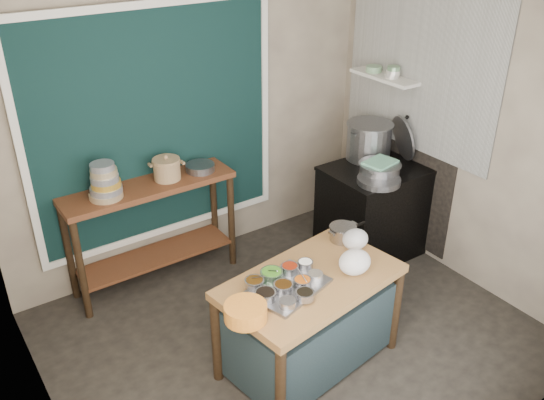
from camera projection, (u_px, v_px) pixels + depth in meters
floor at (292, 336)px, 4.52m from camera, size 3.50×3.00×0.02m
back_wall at (191, 112)px, 4.96m from camera, size 3.50×0.02×2.80m
left_wall at (22, 256)px, 2.98m from camera, size 0.02×3.00×2.80m
right_wall at (467, 122)px, 4.74m from camera, size 0.02×3.00×2.80m
curtain_panel at (156, 127)px, 4.78m from camera, size 2.10×0.02×1.90m
curtain_frame at (157, 127)px, 4.77m from camera, size 2.22×0.03×2.02m
tile_panel at (421, 54)px, 4.92m from camera, size 0.02×1.70×1.70m
soot_patch at (399, 172)px, 5.53m from camera, size 0.01×1.30×1.30m
wall_shelf at (384, 77)px, 5.20m from camera, size 0.22×0.70×0.03m
prep_table at (309, 321)px, 4.09m from camera, size 1.34×0.89×0.75m
back_counter at (153, 234)px, 4.95m from camera, size 1.45×0.40×0.95m
stove_block at (374, 212)px, 5.39m from camera, size 0.90×0.68×0.85m
stove_top at (378, 169)px, 5.19m from camera, size 0.92×0.69×0.03m
condiment_tray at (288, 287)px, 3.80m from camera, size 0.60×0.50×0.02m
condiment_bowls at (284, 283)px, 3.78m from camera, size 0.55×0.43×0.06m
yellow_basin at (246, 312)px, 3.51m from camera, size 0.29×0.29×0.10m
saucepan at (343, 233)px, 4.32m from camera, size 0.22×0.22×0.12m
plastic_bag_a at (355, 262)px, 3.93m from camera, size 0.29×0.26×0.17m
plastic_bag_b at (355, 239)px, 4.21m from camera, size 0.24×0.23×0.15m
bowl_stack at (105, 183)px, 4.46m from camera, size 0.26×0.26×0.30m
utensil_cup at (98, 191)px, 4.52m from camera, size 0.20×0.20×0.09m
ceramic_crock at (167, 170)px, 4.78m from camera, size 0.32×0.32×0.16m
wide_bowl at (200, 167)px, 4.95m from camera, size 0.28×0.28×0.06m
stock_pot at (369, 141)px, 5.29m from camera, size 0.48×0.48×0.34m
pot_lid at (403, 138)px, 5.26m from camera, size 0.25×0.44×0.42m
steamer at (380, 170)px, 5.00m from camera, size 0.49×0.49×0.12m
green_cloth at (380, 162)px, 4.97m from camera, size 0.30×0.25×0.02m
shallow_pan at (379, 181)px, 4.90m from camera, size 0.46×0.46×0.05m
shelf_bowl_stack at (393, 72)px, 5.10m from camera, size 0.13×0.13×0.11m
shelf_bowl_green at (374, 69)px, 5.29m from camera, size 0.19×0.19×0.05m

